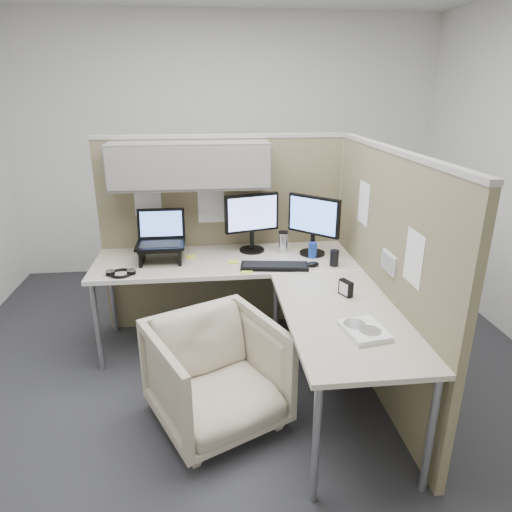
{
  "coord_description": "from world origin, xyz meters",
  "views": [
    {
      "loc": [
        -0.23,
        -2.76,
        1.96
      ],
      "look_at": [
        0.1,
        0.25,
        0.85
      ],
      "focal_mm": 32.0,
      "sensor_mm": 36.0,
      "label": 1
    }
  ],
  "objects": [
    {
      "name": "desk_clock",
      "position": [
        0.62,
        -0.21,
        0.78
      ],
      "size": [
        0.08,
        0.11,
        0.1
      ],
      "rotation": [
        0.0,
        0.0,
        -1.15
      ],
      "color": "black",
      "rests_on": "desk"
    },
    {
      "name": "paper_stack",
      "position": [
        0.58,
        -0.68,
        0.75
      ],
      "size": [
        0.25,
        0.29,
        0.03
      ],
      "rotation": [
        0.0,
        0.0,
        0.17
      ],
      "color": "white",
      "rests_on": "desk"
    },
    {
      "name": "travel_mug",
      "position": [
        0.36,
        0.65,
        0.82
      ],
      "size": [
        0.08,
        0.08,
        0.17
      ],
      "color": "silver",
      "rests_on": "desk"
    },
    {
      "name": "office_chair",
      "position": [
        -0.21,
        -0.4,
        0.37
      ],
      "size": [
        0.93,
        0.91,
        0.73
      ],
      "primitive_type": "imported",
      "rotation": [
        0.0,
        0.0,
        0.45
      ],
      "color": "beige",
      "rests_on": "ground"
    },
    {
      "name": "soda_can_green",
      "position": [
        0.69,
        0.31,
        0.79
      ],
      "size": [
        0.07,
        0.07,
        0.12
      ],
      "primitive_type": "cylinder",
      "color": "black",
      "rests_on": "desk"
    },
    {
      "name": "monitor_right",
      "position": [
        0.58,
        0.57,
        1.0
      ],
      "size": [
        0.34,
        0.33,
        0.47
      ],
      "rotation": [
        0.0,
        0.0,
        -0.76
      ],
      "color": "black",
      "rests_on": "desk"
    },
    {
      "name": "partition_back",
      "position": [
        -0.22,
        0.83,
        1.1
      ],
      "size": [
        2.0,
        0.36,
        1.63
      ],
      "color": "#837856",
      "rests_on": "ground"
    },
    {
      "name": "mouse",
      "position": [
        0.53,
        0.31,
        0.75
      ],
      "size": [
        0.11,
        0.08,
        0.04
      ],
      "primitive_type": "ellipsoid",
      "rotation": [
        0.0,
        0.0,
        0.15
      ],
      "color": "black",
      "rests_on": "desk"
    },
    {
      "name": "monitor_left",
      "position": [
        0.12,
        0.7,
        1.0
      ],
      "size": [
        0.43,
        0.2,
        0.47
      ],
      "rotation": [
        0.0,
        0.0,
        0.27
      ],
      "color": "black",
      "rests_on": "desk"
    },
    {
      "name": "sticky_note_c",
      "position": [
        -0.37,
        0.6,
        0.73
      ],
      "size": [
        0.08,
        0.08,
        0.01
      ],
      "primitive_type": "cube",
      "rotation": [
        0.0,
        0.0,
        0.11
      ],
      "color": "#DCE43C",
      "rests_on": "desk"
    },
    {
      "name": "laptop_station",
      "position": [
        -0.59,
        0.56,
        0.87
      ],
      "size": [
        0.36,
        0.31,
        0.37
      ],
      "color": "black",
      "rests_on": "desk"
    },
    {
      "name": "sticky_note_b",
      "position": [
        0.03,
        0.25,
        0.73
      ],
      "size": [
        0.1,
        0.1,
        0.01
      ],
      "primitive_type": "cube",
      "rotation": [
        0.0,
        0.0,
        -0.36
      ],
      "color": "#DCE43C",
      "rests_on": "desk"
    },
    {
      "name": "desk",
      "position": [
        0.12,
        0.13,
        0.69
      ],
      "size": [
        2.0,
        1.98,
        0.73
      ],
      "color": "beige",
      "rests_on": "ground"
    },
    {
      "name": "keyboard",
      "position": [
        0.24,
        0.31,
        0.74
      ],
      "size": [
        0.51,
        0.23,
        0.02
      ],
      "primitive_type": "cube",
      "rotation": [
        0.0,
        0.0,
        -0.14
      ],
      "color": "black",
      "rests_on": "desk"
    },
    {
      "name": "headphones",
      "position": [
        -0.85,
        0.3,
        0.74
      ],
      "size": [
        0.21,
        0.17,
        0.03
      ],
      "rotation": [
        0.0,
        0.0,
        0.01
      ],
      "color": "black",
      "rests_on": "desk"
    },
    {
      "name": "soda_can_silver",
      "position": [
        0.57,
        0.5,
        0.79
      ],
      "size": [
        0.07,
        0.07,
        0.12
      ],
      "primitive_type": "cylinder",
      "color": "#1E3FA5",
      "rests_on": "desk"
    },
    {
      "name": "ground",
      "position": [
        0.0,
        0.0,
        0.0
      ],
      "size": [
        4.5,
        4.5,
        0.0
      ],
      "primitive_type": "plane",
      "color": "#2A2A2D",
      "rests_on": "ground"
    },
    {
      "name": "sticky_note_d",
      "position": [
        -0.05,
        0.45,
        0.73
      ],
      "size": [
        0.08,
        0.08,
        0.01
      ],
      "primitive_type": "cube",
      "rotation": [
        0.0,
        0.0,
        0.12
      ],
      "color": "#DCE43C",
      "rests_on": "desk"
    },
    {
      "name": "partition_right",
      "position": [
        0.9,
        -0.07,
        0.82
      ],
      "size": [
        0.07,
        2.03,
        1.63
      ],
      "color": "#837856",
      "rests_on": "ground"
    }
  ]
}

